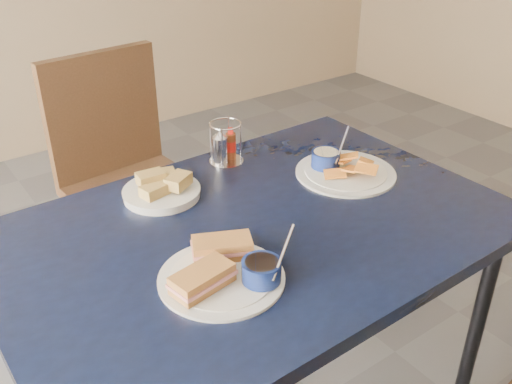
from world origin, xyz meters
TOP-DOWN VIEW (x-y plane):
  - dining_table at (0.16, 0.07)m, footprint 1.34×0.91m
  - chair_far at (0.17, 0.97)m, footprint 0.50×0.48m
  - sandwich_plate at (-0.03, -0.07)m, footprint 0.31×0.29m
  - plantain_plate at (0.54, 0.16)m, footprint 0.31×0.31m
  - bread_basket at (0.03, 0.35)m, footprint 0.22×0.22m
  - condiment_caddy at (0.30, 0.42)m, footprint 0.11×0.11m

SIDE VIEW (x-z plane):
  - chair_far at x=0.17m, z-range 0.07..1.05m
  - dining_table at x=0.16m, z-range 0.32..1.07m
  - plantain_plate at x=0.54m, z-range 0.71..0.83m
  - bread_basket at x=0.03m, z-range 0.74..0.81m
  - sandwich_plate at x=-0.03m, z-range 0.71..0.83m
  - condiment_caddy at x=0.30m, z-range 0.74..0.87m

